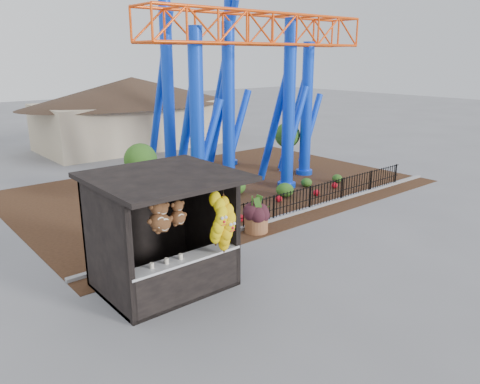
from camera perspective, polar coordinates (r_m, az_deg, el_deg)
ground at (r=13.78m, az=4.34°, el=-9.30°), size 120.00×120.00×0.00m
mulch_bed at (r=21.94m, az=-2.65°, el=0.58°), size 18.00×12.00×0.02m
curb at (r=18.36m, az=6.84°, el=-2.52°), size 18.00×0.18×0.12m
prize_booth at (r=12.17m, az=-8.78°, el=-5.22°), size 3.50×3.40×3.12m
picket_fence at (r=18.87m, az=8.77°, el=-0.68°), size 12.20×0.06×1.00m
roller_coaster at (r=22.00m, az=-0.82°, el=17.59°), size 11.00×6.37×10.82m
terracotta_planter at (r=16.36m, az=2.00°, el=-3.92°), size 0.86×0.86×0.58m
planter_foliage at (r=16.16m, az=2.02°, el=-1.89°), size 0.70×0.70×0.64m
potted_plant at (r=16.53m, az=2.19°, el=-3.19°), size 0.94×0.87×0.87m
landscaping at (r=20.39m, az=2.51°, el=0.27°), size 7.62×3.47×0.72m
pavilion at (r=32.53m, az=-12.93°, el=10.80°), size 15.00×15.00×4.80m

